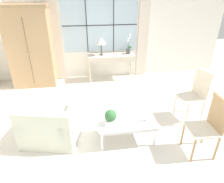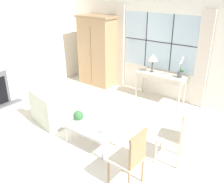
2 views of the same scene
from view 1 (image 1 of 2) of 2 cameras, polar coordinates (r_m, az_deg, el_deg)
ground_plane at (r=3.65m, az=1.44°, el=-14.12°), size 14.00×14.00×0.00m
wall_back_windowed at (r=5.81m, az=-3.40°, el=17.37°), size 7.20×0.14×2.80m
armoire at (r=5.69m, az=-22.23°, el=11.62°), size 1.16×0.63×2.08m
console_table at (r=5.73m, az=-0.23°, el=9.61°), size 1.32×0.44×0.74m
table_lamp at (r=5.59m, az=-3.13°, el=14.14°), size 0.26×0.26×0.49m
potted_orchid at (r=5.78m, az=4.70°, el=12.47°), size 0.16×0.12×0.54m
armchair_upholstered at (r=3.75m, az=-16.70°, el=-9.24°), size 1.09×1.08×0.73m
side_chair_wooden at (r=4.28m, az=22.79°, el=-0.17°), size 0.52×0.52×1.03m
accent_chair_wooden at (r=3.45m, az=26.06°, el=-8.20°), size 0.45×0.45×1.00m
coffee_table at (r=3.49m, az=4.12°, el=-8.75°), size 1.00×0.57×0.40m
potted_plant_small at (r=3.30m, az=-0.39°, el=-7.36°), size 0.20×0.20×0.27m
pillar_candle at (r=3.46m, az=9.88°, el=-7.25°), size 0.08×0.08×0.16m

